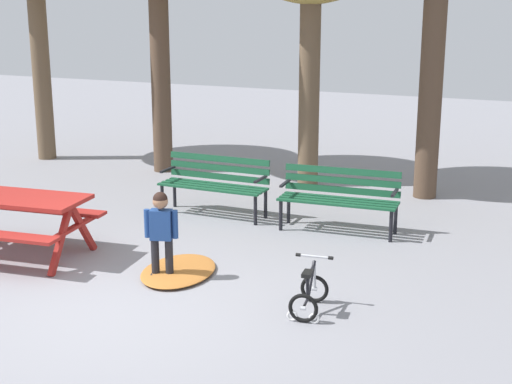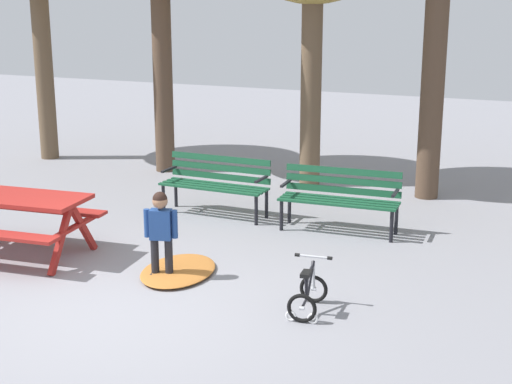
# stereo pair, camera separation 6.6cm
# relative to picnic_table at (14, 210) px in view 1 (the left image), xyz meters

# --- Properties ---
(ground) EXTENTS (36.00, 36.00, 0.00)m
(ground) POSITION_rel_picnic_table_xyz_m (1.97, -0.85, -0.59)
(ground) COLOR gray
(picnic_table) EXTENTS (1.94, 1.54, 0.79)m
(picnic_table) POSITION_rel_picnic_table_xyz_m (0.00, 0.00, 0.00)
(picnic_table) COLOR maroon
(picnic_table) RESTS_ON ground
(park_bench_far_left) EXTENTS (1.60, 0.46, 0.85)m
(park_bench_far_left) POSITION_rel_picnic_table_xyz_m (1.42, 2.61, -0.08)
(park_bench_far_left) COLOR #195133
(park_bench_far_left) RESTS_ON ground
(park_bench_left) EXTENTS (1.63, 0.57, 0.85)m
(park_bench_left) POSITION_rel_picnic_table_xyz_m (3.32, 2.58, -0.08)
(park_bench_left) COLOR #195133
(park_bench_left) RESTS_ON ground
(child_standing) EXTENTS (0.37, 0.22, 1.01)m
(child_standing) POSITION_rel_picnic_table_xyz_m (2.03, 0.07, -0.00)
(child_standing) COLOR black
(child_standing) RESTS_ON ground
(kids_bicycle) EXTENTS (0.42, 0.59, 0.54)m
(kids_bicycle) POSITION_rel_picnic_table_xyz_m (3.86, -0.16, -0.39)
(kids_bicycle) COLOR black
(kids_bicycle) RESTS_ON ground
(leaf_pile) EXTENTS (0.97, 1.26, 0.07)m
(leaf_pile) POSITION_rel_picnic_table_xyz_m (2.12, 0.27, -0.56)
(leaf_pile) COLOR #B26B2D
(leaf_pile) RESTS_ON ground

